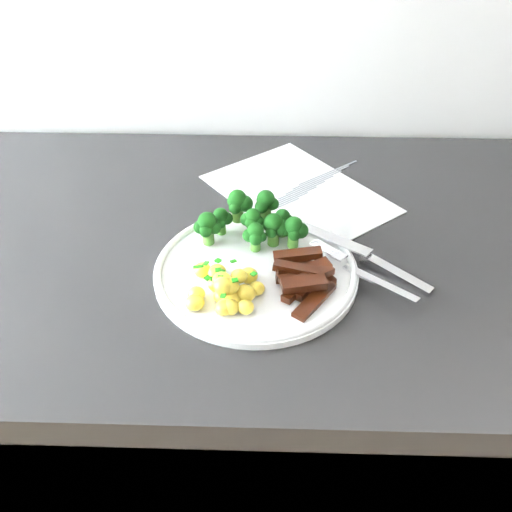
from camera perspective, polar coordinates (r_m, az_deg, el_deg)
name	(u,v)px	position (r m, az deg, el deg)	size (l,w,h in m)	color
counter	(316,437)	(1.14, 6.12, -17.77)	(2.51, 0.63, 0.94)	black
recipe_paper	(298,193)	(0.89, 4.32, 6.36)	(0.32, 0.34, 0.00)	white
plate	(256,270)	(0.73, 0.00, -1.38)	(0.26, 0.26, 0.02)	white
broccoli	(255,220)	(0.76, -0.08, 3.67)	(0.15, 0.09, 0.06)	#36681E
potatoes	(226,289)	(0.68, -3.03, -3.32)	(0.09, 0.09, 0.04)	yellow
beef_strips	(305,277)	(0.70, 4.98, -2.11)	(0.08, 0.12, 0.03)	black
fork	(365,273)	(0.72, 10.99, -1.72)	(0.13, 0.12, 0.02)	silver
knife	(377,263)	(0.75, 12.18, -0.74)	(0.17, 0.15, 0.02)	silver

